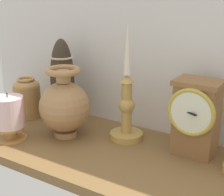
{
  "coord_description": "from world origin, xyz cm",
  "views": [
    {
      "loc": [
        45.89,
        -69.76,
        40.82
      ],
      "look_at": [
        0.6,
        0.0,
        14.0
      ],
      "focal_mm": 57.57,
      "sensor_mm": 36.0,
      "label": 1
    }
  ],
  "objects_px": {
    "tall_ceramic_vase": "(62,80)",
    "brass_vase_jar": "(27,97)",
    "brass_vase_bulbous": "(64,105)",
    "pillar_candle_front": "(9,116)",
    "mantel_clock": "(196,117)",
    "candlestick_tall_center": "(125,107)"
  },
  "relations": [
    {
      "from": "pillar_candle_front",
      "to": "tall_ceramic_vase",
      "type": "height_order",
      "value": "tall_ceramic_vase"
    },
    {
      "from": "tall_ceramic_vase",
      "to": "candlestick_tall_center",
      "type": "bearing_deg",
      "value": -4.49
    },
    {
      "from": "mantel_clock",
      "to": "candlestick_tall_center",
      "type": "height_order",
      "value": "candlestick_tall_center"
    },
    {
      "from": "pillar_candle_front",
      "to": "brass_vase_bulbous",
      "type": "bearing_deg",
      "value": 40.5
    },
    {
      "from": "mantel_clock",
      "to": "brass_vase_bulbous",
      "type": "relative_size",
      "value": 0.97
    },
    {
      "from": "mantel_clock",
      "to": "brass_vase_bulbous",
      "type": "distance_m",
      "value": 0.35
    },
    {
      "from": "brass_vase_bulbous",
      "to": "brass_vase_jar",
      "type": "bearing_deg",
      "value": 165.13
    },
    {
      "from": "mantel_clock",
      "to": "brass_vase_jar",
      "type": "height_order",
      "value": "mantel_clock"
    },
    {
      "from": "brass_vase_jar",
      "to": "pillar_candle_front",
      "type": "relative_size",
      "value": 0.96
    },
    {
      "from": "mantel_clock",
      "to": "tall_ceramic_vase",
      "type": "distance_m",
      "value": 0.43
    },
    {
      "from": "tall_ceramic_vase",
      "to": "brass_vase_jar",
      "type": "bearing_deg",
      "value": -160.21
    },
    {
      "from": "mantel_clock",
      "to": "tall_ceramic_vase",
      "type": "bearing_deg",
      "value": 179.1
    },
    {
      "from": "pillar_candle_front",
      "to": "tall_ceramic_vase",
      "type": "distance_m",
      "value": 0.2
    },
    {
      "from": "brass_vase_jar",
      "to": "brass_vase_bulbous",
      "type": "bearing_deg",
      "value": -14.87
    },
    {
      "from": "brass_vase_jar",
      "to": "tall_ceramic_vase",
      "type": "xyz_separation_m",
      "value": [
        0.11,
        0.04,
        0.06
      ]
    },
    {
      "from": "mantel_clock",
      "to": "tall_ceramic_vase",
      "type": "xyz_separation_m",
      "value": [
        -0.42,
        0.01,
        0.03
      ]
    },
    {
      "from": "brass_vase_jar",
      "to": "mantel_clock",
      "type": "bearing_deg",
      "value": 3.64
    },
    {
      "from": "candlestick_tall_center",
      "to": "tall_ceramic_vase",
      "type": "distance_m",
      "value": 0.24
    },
    {
      "from": "brass_vase_jar",
      "to": "candlestick_tall_center",
      "type": "bearing_deg",
      "value": 3.73
    },
    {
      "from": "brass_vase_jar",
      "to": "pillar_candle_front",
      "type": "distance_m",
      "value": 0.17
    },
    {
      "from": "brass_vase_bulbous",
      "to": "pillar_candle_front",
      "type": "bearing_deg",
      "value": -139.5
    },
    {
      "from": "brass_vase_bulbous",
      "to": "pillar_candle_front",
      "type": "height_order",
      "value": "brass_vase_bulbous"
    }
  ]
}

